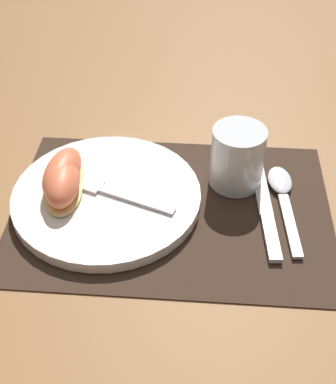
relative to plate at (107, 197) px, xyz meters
The scene contains 9 objects.
ground_plane 0.09m from the plate, ahead, with size 3.00×3.00×0.00m, color olive.
placemat 0.09m from the plate, ahead, with size 0.44×0.30×0.00m.
plate is the anchor object (origin of this frame).
juice_glass 0.19m from the plate, 17.27° to the left, with size 0.08×0.08×0.09m.
knife 0.22m from the plate, ahead, with size 0.03×0.21×0.01m.
spoon 0.25m from the plate, ahead, with size 0.04×0.18×0.01m.
fork 0.01m from the plate, 123.60° to the left, with size 0.18×0.08×0.00m.
citrus_wedge_0 0.07m from the plate, 169.50° to the left, with size 0.06×0.11×0.04m.
citrus_wedge_1 0.06m from the plate, behind, with size 0.06×0.10×0.04m.
Camera 1 is at (0.03, -0.53, 0.51)m, focal length 50.00 mm.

